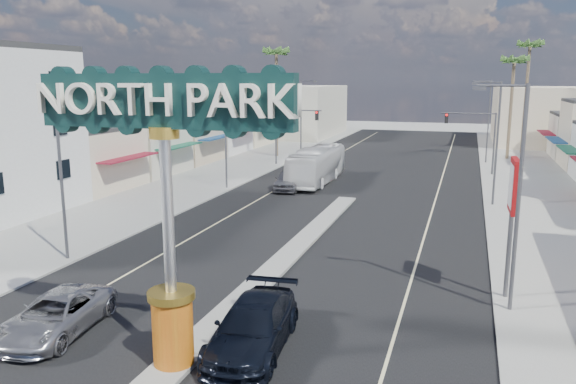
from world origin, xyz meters
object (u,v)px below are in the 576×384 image
Objects in this scene: streetlight_l_mid at (227,129)px; streetlight_l_near at (63,163)px; traffic_signal_right at (475,131)px; palm_right_mid at (514,65)px; palm_right_far at (530,51)px; suv_right at (253,327)px; traffic_signal_left at (292,126)px; palm_left_far at (276,58)px; suv_left at (56,315)px; gateway_sign at (166,187)px; streetlight_r_near at (515,187)px; city_bus at (317,165)px; bank_pylon_sign at (513,194)px; streetlight_l_far at (302,114)px; streetlight_r_mid at (495,137)px; streetlight_r_far at (487,117)px; car_parked_left at (288,180)px.

streetlight_l_near is at bearing -90.00° from streetlight_l_mid.
palm_right_mid is at bearing 72.37° from traffic_signal_right.
palm_right_far reaches higher than suv_right.
streetlight_l_near reaches higher than traffic_signal_left.
traffic_signal_left is 14.07m from streetlight_l_mid.
streetlight_l_near is 58.35m from palm_right_far.
streetlight_l_near is at bearing -86.33° from palm_left_far.
suv_right reaches higher than suv_left.
gateway_sign is 29.91m from streetlight_l_mid.
palm_left_far is (-23.43, 40.00, 6.43)m from streetlight_r_near.
traffic_signal_right is 34.03m from streetlight_r_near.
traffic_signal_right is 24.11m from streetlight_l_mid.
palm_right_far reaches higher than city_bus.
streetlight_l_far is at bearing 115.73° from bank_pylon_sign.
streetlight_l_near is at bearing -177.80° from bank_pylon_sign.
traffic_signal_right is at bearing 64.09° from suv_left.
streetlight_r_near is 1.00× the size of streetlight_r_mid.
streetlight_r_far reaches higher than traffic_signal_left.
palm_right_mid reaches higher than traffic_signal_left.
gateway_sign reaches higher than suv_right.
gateway_sign is at bearing -102.33° from traffic_signal_right.
streetlight_r_far is 26.52m from car_parked_left.
traffic_signal_right is at bearing 74.55° from suv_right.
streetlight_l_far is 1.00× the size of streetlight_r_near.
gateway_sign is at bearing -101.78° from streetlight_r_far.
streetlight_l_mid is 6.60m from car_parked_left.
palm_right_far is at bearing 21.46° from streetlight_l_far.
suv_left is at bearing -80.70° from palm_left_far.
gateway_sign is 1.53× the size of traffic_signal_left.
car_parked_left is (-5.50, 29.24, -5.08)m from gateway_sign.
streetlight_l_near is at bearing -110.47° from car_parked_left.
palm_right_mid is at bearing 12.99° from palm_left_far.
suv_left is (-5.28, 0.89, -5.21)m from gateway_sign.
palm_right_far is at bearing 72.10° from traffic_signal_right.
palm_left_far is at bearing 139.52° from streetlight_r_mid.
streetlight_r_mid is at bearing -95.64° from palm_right_mid.
palm_right_mid is at bearing 76.47° from gateway_sign.
gateway_sign is 51.10m from streetlight_r_far.
palm_right_mid is 57.05m from suv_left.
gateway_sign reaches higher than streetlight_r_near.
streetlight_l_far reaches higher than traffic_signal_left.
palm_right_mid is (2.57, 26.00, 5.54)m from streetlight_r_mid.
gateway_sign is 1.02× the size of streetlight_r_far.
suv_left is at bearing -54.17° from streetlight_l_near.
palm_right_mid is 6.57m from palm_right_far.
traffic_signal_left is at bearing -81.14° from streetlight_l_far.
streetlight_r_near is at bearing -60.01° from traffic_signal_left.
palm_right_far reaches higher than traffic_signal_left.
bank_pylon_sign is (0.06, -18.64, -0.51)m from streetlight_r_mid.
suv_right is at bearing -100.16° from traffic_signal_right.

